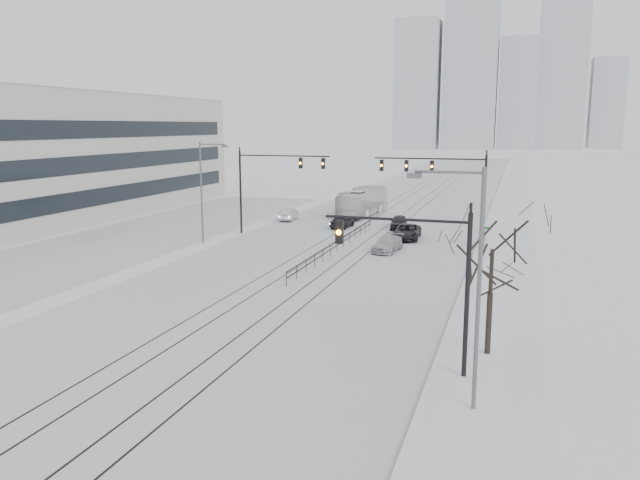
{
  "coord_description": "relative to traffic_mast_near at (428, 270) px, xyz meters",
  "views": [
    {
      "loc": [
        14.11,
        -19.1,
        10.4
      ],
      "look_at": [
        2.26,
        18.19,
        3.2
      ],
      "focal_mm": 35.0,
      "sensor_mm": 36.0,
      "label": 1
    }
  ],
  "objects": [
    {
      "name": "bare_tree",
      "position": [
        2.41,
        3.0,
        -0.07
      ],
      "size": [
        4.4,
        4.4,
        6.1
      ],
      "color": "black",
      "rests_on": "ground"
    },
    {
      "name": "box_truck",
      "position": [
        -13.87,
        45.45,
        -2.97
      ],
      "size": [
        3.58,
        11.58,
        3.18
      ],
      "primitive_type": "imported",
      "rotation": [
        0.0,
        0.0,
        3.06
      ],
      "color": "silver",
      "rests_on": "ground"
    },
    {
      "name": "median_fence",
      "position": [
        -10.79,
        24.0,
        -4.04
      ],
      "size": [
        0.06,
        24.0,
        1.0
      ],
      "color": "black",
      "rests_on": "ground"
    },
    {
      "name": "sedan_nb_right",
      "position": [
        -6.78,
        25.42,
        -3.92
      ],
      "size": [
        2.2,
        4.57,
        1.28
      ],
      "primitive_type": "imported",
      "rotation": [
        0.0,
        0.0,
        -0.09
      ],
      "color": "#B0B1B8",
      "rests_on": "ground"
    },
    {
      "name": "sedan_nb_far",
      "position": [
        -8.03,
        37.23,
        -3.88
      ],
      "size": [
        2.1,
        4.2,
        1.37
      ],
      "primitive_type": "imported",
      "rotation": [
        0.0,
        0.0,
        0.12
      ],
      "color": "black",
      "rests_on": "ground"
    },
    {
      "name": "street_light_west",
      "position": [
        -22.99,
        24.0,
        0.65
      ],
      "size": [
        2.73,
        0.25,
        9.0
      ],
      "color": "#595B60",
      "rests_on": "ground"
    },
    {
      "name": "ground",
      "position": [
        -10.79,
        -6.0,
        -4.56
      ],
      "size": [
        500.0,
        500.0,
        0.0
      ],
      "primitive_type": "plane",
      "color": "silver",
      "rests_on": "ground"
    },
    {
      "name": "road",
      "position": [
        -10.79,
        54.0,
        -4.55
      ],
      "size": [
        22.0,
        260.0,
        0.02
      ],
      "primitive_type": "cube",
      "color": "silver",
      "rests_on": "ground"
    },
    {
      "name": "tram_rails",
      "position": [
        -10.79,
        34.0,
        -4.54
      ],
      "size": [
        5.3,
        180.0,
        0.01
      ],
      "color": "black",
      "rests_on": "ground"
    },
    {
      "name": "parking_strip",
      "position": [
        -30.79,
        29.0,
        -4.55
      ],
      "size": [
        14.0,
        60.0,
        0.03
      ],
      "primitive_type": "cube",
      "color": "silver",
      "rests_on": "ground"
    },
    {
      "name": "sedan_sb_inner",
      "position": [
        -13.7,
        36.03,
        -3.89
      ],
      "size": [
        1.93,
        4.06,
        1.34
      ],
      "primitive_type": "imported",
      "rotation": [
        0.0,
        0.0,
        3.05
      ],
      "color": "black",
      "rests_on": "ground"
    },
    {
      "name": "sedan_nb_front",
      "position": [
        -6.23,
        31.53,
        -3.87
      ],
      "size": [
        2.56,
        5.08,
        1.38
      ],
      "primitive_type": "imported",
      "rotation": [
        0.0,
        0.0,
        0.05
      ],
      "color": "black",
      "rests_on": "ground"
    },
    {
      "name": "sidewalk_east",
      "position": [
        2.71,
        54.0,
        -4.48
      ],
      "size": [
        5.0,
        260.0,
        0.16
      ],
      "primitive_type": "cube",
      "color": "silver",
      "rests_on": "ground"
    },
    {
      "name": "traffic_mast_near",
      "position": [
        0.0,
        0.0,
        0.0
      ],
      "size": [
        6.1,
        0.37,
        7.0
      ],
      "color": "black",
      "rests_on": "ground"
    },
    {
      "name": "office_building",
      "position": [
        -48.76,
        29.0,
        2.5
      ],
      "size": [
        20.2,
        62.2,
        14.11
      ],
      "color": "#B5B4AB",
      "rests_on": "ground"
    },
    {
      "name": "traffic_mast_nw",
      "position": [
        -19.31,
        30.0,
        1.01
      ],
      "size": [
        9.1,
        0.37,
        8.0
      ],
      "color": "black",
      "rests_on": "ground"
    },
    {
      "name": "traffic_mast_ne",
      "position": [
        -2.64,
        29.0,
        1.2
      ],
      "size": [
        9.6,
        0.37,
        8.0
      ],
      "color": "black",
      "rests_on": "ground"
    },
    {
      "name": "street_sign",
      "position": [
        1.01,
        26.0,
        -2.96
      ],
      "size": [
        0.7,
        0.06,
        2.4
      ],
      "color": "#595B60",
      "rests_on": "ground"
    },
    {
      "name": "curb",
      "position": [
        0.26,
        54.0,
        -4.5
      ],
      "size": [
        0.1,
        260.0,
        0.12
      ],
      "primitive_type": "cube",
      "color": "gray",
      "rests_on": "ground"
    },
    {
      "name": "street_light_east",
      "position": [
        1.91,
        -3.0,
        0.65
      ],
      "size": [
        2.73,
        0.25,
        9.0
      ],
      "color": "#595B60",
      "rests_on": "ground"
    },
    {
      "name": "sedan_sb_outer",
      "position": [
        -20.79,
        39.25,
        -3.89
      ],
      "size": [
        1.9,
        4.22,
        1.34
      ],
      "primitive_type": "imported",
      "rotation": [
        0.0,
        0.0,
        3.26
      ],
      "color": "#B5B6BD",
      "rests_on": "ground"
    },
    {
      "name": "skyline",
      "position": [
        -5.77,
        267.63,
        26.08
      ],
      "size": [
        96.0,
        48.0,
        72.0
      ],
      "color": "#A9B0B9",
      "rests_on": "ground"
    }
  ]
}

